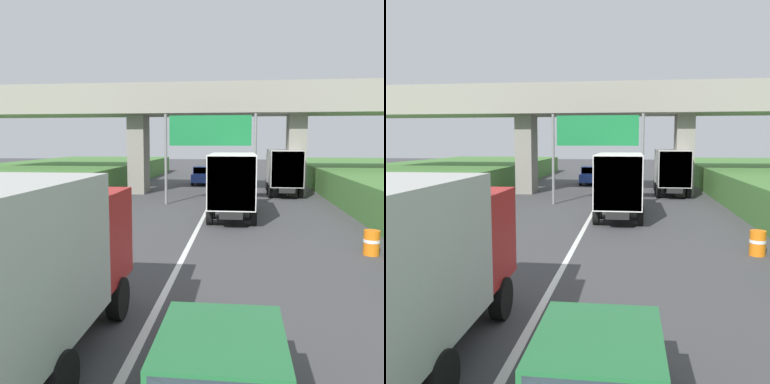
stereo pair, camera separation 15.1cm
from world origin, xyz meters
TOP-DOWN VIEW (x-y plane):
  - lane_centre_stripe at (0.00, 27.73)m, footprint 0.20×95.46m
  - overpass_bridge at (0.00, 34.66)m, footprint 40.00×4.80m
  - overhead_highway_sign at (0.00, 28.81)m, footprint 5.88×0.18m
  - truck_red at (-1.74, 8.29)m, footprint 2.44×7.30m
  - truck_yellow at (5.19, 35.06)m, footprint 2.44×7.30m
  - truck_silver at (1.55, 24.63)m, footprint 2.44×7.30m
  - car_blue at (-1.69, 41.85)m, footprint 1.86×4.10m
  - construction_barrel_2 at (6.68, 17.47)m, footprint 0.57×0.57m

SIDE VIEW (x-z plane):
  - lane_centre_stripe at x=0.00m, z-range 0.00..0.01m
  - construction_barrel_2 at x=6.68m, z-range 0.01..0.91m
  - car_blue at x=-1.69m, z-range 0.00..1.72m
  - truck_red at x=-1.74m, z-range 0.21..3.65m
  - truck_yellow at x=5.19m, z-range 0.21..3.65m
  - truck_silver at x=1.55m, z-range 0.21..3.65m
  - overhead_highway_sign at x=0.00m, z-range 1.43..7.23m
  - overpass_bridge at x=0.00m, z-range 2.17..10.48m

